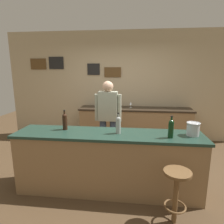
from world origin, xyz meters
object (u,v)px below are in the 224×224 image
object	(u,v)px
wine_bottle_a	(65,121)
wine_glass_b	(131,103)
coffee_mug	(109,106)
wine_bottle_b	(118,124)
wine_bottle_c	(171,128)
wine_glass_a	(115,104)
ice_bucket	(193,129)
bartender	(108,116)
bar_stool	(176,188)

from	to	relation	value
wine_bottle_a	wine_glass_b	bearing A→B (deg)	64.05
coffee_mug	wine_glass_b	bearing A→B (deg)	6.04
wine_bottle_b	wine_bottle_c	bearing A→B (deg)	-8.10
wine_bottle_a	wine_glass_a	bearing A→B (deg)	73.57
wine_bottle_a	ice_bucket	distance (m)	1.87
wine_bottle_a	wine_bottle_c	world-z (taller)	same
bartender	wine_glass_a	distance (m)	1.06
bar_stool	wine_bottle_b	size ratio (longest dim) A/B	2.22
ice_bucket	wine_glass_a	xyz separation A→B (m)	(-1.30, 1.99, -0.01)
bartender	wine_bottle_a	distance (m)	1.03
wine_bottle_b	wine_glass_b	xyz separation A→B (m)	(0.14, 2.08, -0.05)
wine_bottle_a	coffee_mug	xyz separation A→B (m)	(0.44, 1.93, -0.11)
ice_bucket	wine_glass_a	bearing A→B (deg)	123.19
bartender	bar_stool	bearing A→B (deg)	-56.40
bartender	wine_bottle_c	size ratio (longest dim) A/B	5.29
bartender	wine_bottle_a	world-z (taller)	bartender
wine_bottle_a	wine_bottle_c	bearing A→B (deg)	-7.16
wine_bottle_c	wine_bottle_a	bearing A→B (deg)	172.84
wine_bottle_b	wine_glass_a	size ratio (longest dim) A/B	1.97
ice_bucket	wine_glass_b	size ratio (longest dim) A/B	1.21
wine_glass_a	coffee_mug	world-z (taller)	wine_glass_a
wine_glass_a	ice_bucket	bearing A→B (deg)	-56.81
bar_stool	wine_glass_b	distance (m)	2.77
bar_stool	ice_bucket	size ratio (longest dim) A/B	3.62
wine_bottle_c	coffee_mug	world-z (taller)	wine_bottle_c
wine_bottle_b	coffee_mug	bearing A→B (deg)	100.98
bar_stool	ice_bucket	world-z (taller)	ice_bucket
ice_bucket	wine_glass_b	distance (m)	2.24
bar_stool	wine_glass_a	xyz separation A→B (m)	(-0.99, 2.59, 0.55)
ice_bucket	coffee_mug	size ratio (longest dim) A/B	1.50
wine_bottle_b	ice_bucket	bearing A→B (deg)	1.50
bar_stool	wine_bottle_a	distance (m)	1.80
wine_bottle_c	wine_glass_a	world-z (taller)	wine_bottle_c
wine_bottle_b	coffee_mug	distance (m)	2.07
bartender	coffee_mug	bearing A→B (deg)	96.10
wine_bottle_c	wine_glass_a	bearing A→B (deg)	114.76
wine_bottle_c	wine_bottle_b	bearing A→B (deg)	171.90
wine_bottle_b	wine_glass_a	world-z (taller)	wine_bottle_b
wine_bottle_c	wine_glass_b	world-z (taller)	wine_bottle_c
bar_stool	wine_bottle_a	world-z (taller)	wine_bottle_a
wine_bottle_a	wine_glass_a	xyz separation A→B (m)	(0.57, 1.93, -0.05)
bartender	wine_bottle_c	xyz separation A→B (m)	(1.00, -1.06, 0.12)
wine_glass_b	bartender	bearing A→B (deg)	-110.47
wine_bottle_a	wine_glass_a	size ratio (longest dim) A/B	1.97
wine_bottle_b	bar_stool	bearing A→B (deg)	-37.64
wine_glass_a	wine_glass_b	distance (m)	0.40
bar_stool	wine_bottle_a	bearing A→B (deg)	157.15
wine_bottle_c	ice_bucket	size ratio (longest dim) A/B	1.63
bar_stool	wine_bottle_b	bearing A→B (deg)	142.36
bar_stool	ice_bucket	bearing A→B (deg)	62.52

